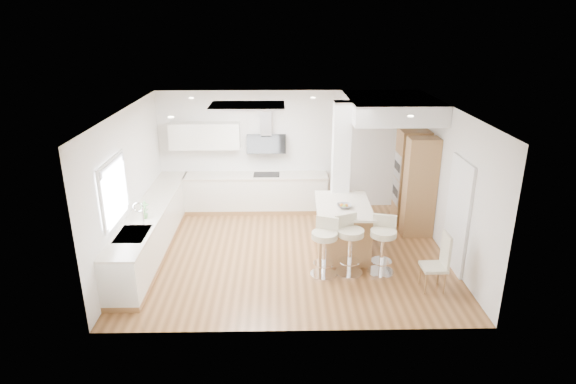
{
  "coord_description": "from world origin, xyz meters",
  "views": [
    {
      "loc": [
        -0.22,
        -8.45,
        4.34
      ],
      "look_at": [
        -0.04,
        0.4,
        1.12
      ],
      "focal_mm": 30.0,
      "sensor_mm": 36.0,
      "label": 1
    }
  ],
  "objects_px": {
    "bar_stool_b": "(350,242)",
    "bar_stool_c": "(383,242)",
    "bar_stool_a": "(325,244)",
    "dining_chair": "(440,260)",
    "peninsula": "(342,227)"
  },
  "relations": [
    {
      "from": "bar_stool_c",
      "to": "dining_chair",
      "type": "relative_size",
      "value": 1.05
    },
    {
      "from": "peninsula",
      "to": "bar_stool_b",
      "type": "distance_m",
      "value": 0.93
    },
    {
      "from": "dining_chair",
      "to": "peninsula",
      "type": "bearing_deg",
      "value": 132.31
    },
    {
      "from": "peninsula",
      "to": "bar_stool_c",
      "type": "height_order",
      "value": "bar_stool_c"
    },
    {
      "from": "dining_chair",
      "to": "bar_stool_a",
      "type": "bearing_deg",
      "value": 163.23
    },
    {
      "from": "bar_stool_b",
      "to": "bar_stool_c",
      "type": "xyz_separation_m",
      "value": [
        0.59,
        -0.01,
        -0.01
      ]
    },
    {
      "from": "peninsula",
      "to": "bar_stool_c",
      "type": "bearing_deg",
      "value": -55.42
    },
    {
      "from": "bar_stool_a",
      "to": "dining_chair",
      "type": "distance_m",
      "value": 1.94
    },
    {
      "from": "bar_stool_b",
      "to": "bar_stool_c",
      "type": "bearing_deg",
      "value": -24.24
    },
    {
      "from": "peninsula",
      "to": "bar_stool_b",
      "type": "height_order",
      "value": "bar_stool_b"
    },
    {
      "from": "peninsula",
      "to": "bar_stool_a",
      "type": "bearing_deg",
      "value": -111.96
    },
    {
      "from": "bar_stool_a",
      "to": "dining_chair",
      "type": "xyz_separation_m",
      "value": [
        1.87,
        -0.52,
        -0.05
      ]
    },
    {
      "from": "bar_stool_b",
      "to": "peninsula",
      "type": "bearing_deg",
      "value": 66.93
    },
    {
      "from": "bar_stool_b",
      "to": "bar_stool_c",
      "type": "distance_m",
      "value": 0.59
    },
    {
      "from": "bar_stool_a",
      "to": "bar_stool_b",
      "type": "distance_m",
      "value": 0.45
    }
  ]
}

